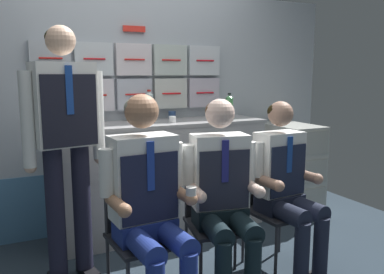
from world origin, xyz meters
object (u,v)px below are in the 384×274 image
at_px(crew_member_right, 287,182).
at_px(paper_cup_blue, 131,116).
at_px(crew_member_standing, 65,133).
at_px(folding_chair_right, 270,196).
at_px(folding_chair_left, 139,220).
at_px(crew_member_left, 149,196).
at_px(crew_member_center, 223,190).
at_px(folding_chair_center, 215,208).
at_px(water_bottle_tall, 149,106).
at_px(service_trolley, 290,165).

height_order(crew_member_right, paper_cup_blue, crew_member_right).
bearing_deg(crew_member_standing, folding_chair_right, -14.94).
height_order(folding_chair_left, crew_member_left, crew_member_left).
xyz_separation_m(crew_member_left, paper_cup_blue, (0.30, 1.30, 0.32)).
relative_size(crew_member_center, crew_member_standing, 0.73).
distance_m(folding_chair_center, water_bottle_tall, 1.29).
bearing_deg(crew_member_standing, water_bottle_tall, 41.03).
bearing_deg(water_bottle_tall, folding_chair_right, -63.59).
distance_m(folding_chair_right, crew_member_standing, 1.51).
relative_size(service_trolley, folding_chair_right, 1.08).
bearing_deg(crew_member_left, folding_chair_left, 94.05).
height_order(folding_chair_center, crew_member_right, crew_member_right).
relative_size(service_trolley, folding_chair_left, 1.08).
bearing_deg(crew_member_right, paper_cup_blue, 119.86).
height_order(folding_chair_left, crew_member_center, crew_member_center).
bearing_deg(crew_member_center, folding_chair_center, 79.22).
relative_size(folding_chair_center, paper_cup_blue, 9.74).
height_order(crew_member_left, crew_member_center, crew_member_left).
height_order(crew_member_center, paper_cup_blue, crew_member_center).
bearing_deg(crew_member_center, crew_member_standing, 146.19).
bearing_deg(folding_chair_right, folding_chair_center, -174.24).
distance_m(folding_chair_center, crew_member_right, 0.54).
height_order(service_trolley, crew_member_right, crew_member_right).
distance_m(crew_member_left, crew_member_right, 1.03).
bearing_deg(folding_chair_left, paper_cup_blue, 74.82).
relative_size(folding_chair_center, folding_chair_right, 1.00).
xyz_separation_m(crew_member_standing, water_bottle_tall, (0.83, 0.73, 0.10)).
distance_m(service_trolley, crew_member_standing, 2.35).
xyz_separation_m(folding_chair_right, crew_member_right, (0.01, -0.16, 0.15)).
bearing_deg(paper_cup_blue, crew_member_left, -102.96).
distance_m(crew_member_center, water_bottle_tall, 1.37).
xyz_separation_m(folding_chair_right, water_bottle_tall, (-0.54, 1.09, 0.61)).
relative_size(service_trolley, crew_member_left, 0.70).
distance_m(folding_chair_left, crew_member_right, 1.05).
distance_m(crew_member_standing, paper_cup_blue, 0.99).
distance_m(folding_chair_left, crew_member_left, 0.26).
bearing_deg(folding_chair_center, crew_member_right, -12.61).
xyz_separation_m(crew_member_left, folding_chair_right, (1.01, 0.20, -0.20)).
relative_size(crew_member_left, water_bottle_tall, 4.70).
height_order(folding_chair_left, paper_cup_blue, paper_cup_blue).
relative_size(crew_member_left, crew_member_right, 1.06).
bearing_deg(crew_member_left, paper_cup_blue, 77.04).
bearing_deg(service_trolley, water_bottle_tall, 169.33).
bearing_deg(crew_member_left, crew_member_standing, 122.52).
xyz_separation_m(service_trolley, folding_chair_right, (-0.86, -0.83, 0.03)).
xyz_separation_m(service_trolley, water_bottle_tall, (-1.41, 0.26, 0.63)).
height_order(crew_member_right, crew_member_standing, crew_member_standing).
relative_size(folding_chair_left, crew_member_center, 0.67).
bearing_deg(folding_chair_center, crew_member_center, -100.78).
xyz_separation_m(folding_chair_center, crew_member_center, (-0.03, -0.16, 0.17)).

